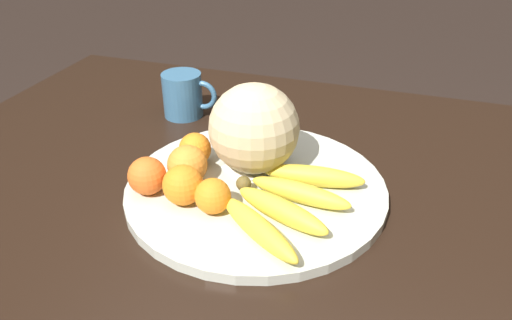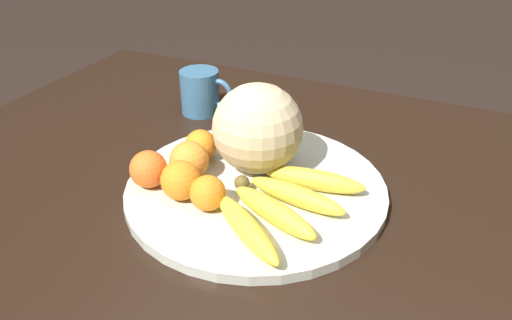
# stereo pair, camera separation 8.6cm
# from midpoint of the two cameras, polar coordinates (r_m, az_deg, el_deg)

# --- Properties ---
(kitchen_table) EXTENTS (1.53, 1.06, 0.77)m
(kitchen_table) POSITION_cam_midpoint_polar(r_m,az_deg,el_deg) (0.95, 5.60, -8.15)
(kitchen_table) COLOR black
(kitchen_table) RESTS_ON ground_plane
(fruit_bowl) EXTENTS (0.46, 0.46, 0.02)m
(fruit_bowl) POSITION_cam_midpoint_polar(r_m,az_deg,el_deg) (0.89, 2.77, -3.29)
(fruit_bowl) COLOR beige
(fruit_bowl) RESTS_ON kitchen_table
(melon) EXTENTS (0.16, 0.16, 0.16)m
(melon) POSITION_cam_midpoint_polar(r_m,az_deg,el_deg) (0.89, 2.95, 3.57)
(melon) COLOR beige
(melon) RESTS_ON fruit_bowl
(banana_bunch) EXTENTS (0.22, 0.27, 0.04)m
(banana_bunch) POSITION_cam_midpoint_polar(r_m,az_deg,el_deg) (0.81, 6.13, -4.97)
(banana_bunch) COLOR brown
(banana_bunch) RESTS_ON fruit_bowl
(orange_front_left) EXTENTS (0.07, 0.07, 0.07)m
(orange_front_left) POSITION_cam_midpoint_polar(r_m,az_deg,el_deg) (0.89, -4.91, -0.17)
(orange_front_left) COLOR orange
(orange_front_left) RESTS_ON fruit_bowl
(orange_front_right) EXTENTS (0.07, 0.07, 0.07)m
(orange_front_right) POSITION_cam_midpoint_polar(r_m,az_deg,el_deg) (0.84, -5.71, -2.42)
(orange_front_right) COLOR orange
(orange_front_right) RESTS_ON fruit_bowl
(orange_mid_center) EXTENTS (0.06, 0.06, 0.06)m
(orange_mid_center) POSITION_cam_midpoint_polar(r_m,az_deg,el_deg) (0.81, -2.52, -3.90)
(orange_mid_center) COLOR orange
(orange_mid_center) RESTS_ON fruit_bowl
(orange_back_left) EXTENTS (0.06, 0.06, 0.06)m
(orange_back_left) POSITION_cam_midpoint_polar(r_m,az_deg,el_deg) (0.94, -3.77, 1.59)
(orange_back_left) COLOR orange
(orange_back_left) RESTS_ON fruit_bowl
(orange_back_right) EXTENTS (0.07, 0.07, 0.07)m
(orange_back_right) POSITION_cam_midpoint_polar(r_m,az_deg,el_deg) (0.88, -9.47, -1.13)
(orange_back_right) COLOR orange
(orange_back_right) RESTS_ON fruit_bowl
(produce_tag) EXTENTS (0.07, 0.06, 0.00)m
(produce_tag) POSITION_cam_midpoint_polar(r_m,az_deg,el_deg) (0.91, 0.84, -1.50)
(produce_tag) COLOR white
(produce_tag) RESTS_ON fruit_bowl
(ceramic_mug) EXTENTS (0.13, 0.09, 0.10)m
(ceramic_mug) POSITION_cam_midpoint_polar(r_m,az_deg,el_deg) (1.17, -4.19, 7.72)
(ceramic_mug) COLOR #386689
(ceramic_mug) RESTS_ON kitchen_table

